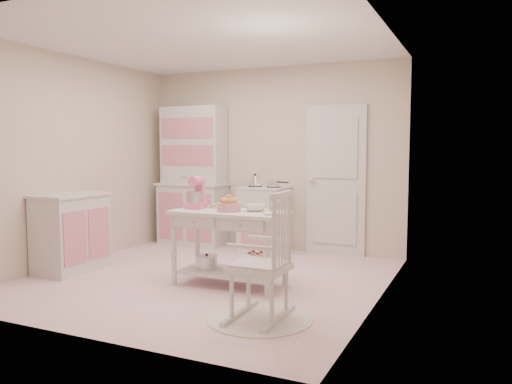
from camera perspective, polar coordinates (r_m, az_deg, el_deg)
room_shell at (r=5.49m, az=-5.85°, el=7.03°), size 3.84×3.84×2.62m
door at (r=6.87m, az=9.10°, el=1.34°), size 0.82×0.05×2.04m
hutch at (r=7.54m, az=-7.29°, el=1.83°), size 1.06×0.50×2.08m
stove at (r=7.00m, az=0.94°, el=-3.15°), size 0.62×0.57×0.92m
base_cabinet at (r=6.29m, az=-20.41°, el=-4.39°), size 0.54×0.84×0.92m
lace_rug at (r=4.40m, az=0.41°, el=-14.19°), size 0.92×0.92×0.01m
rocking_chair at (r=4.25m, az=0.41°, el=-7.25°), size 0.49×0.73×1.10m
work_table at (r=5.30m, az=-3.04°, el=-6.44°), size 1.20×0.60×0.80m
stand_mixer at (r=5.45m, az=-6.89°, el=-0.11°), size 0.24×0.30×0.34m
cookie_tray at (r=5.47m, az=-3.57°, el=-1.77°), size 0.34×0.24×0.02m
bread_basket at (r=5.18m, az=-3.12°, el=-1.73°), size 0.25×0.25×0.09m
mixing_bowl at (r=5.19m, az=-0.10°, el=-1.81°), size 0.23×0.23×0.07m
metal_pitcher at (r=5.19m, az=2.07°, el=-1.27°), size 0.10×0.10×0.17m
recipe_book at (r=4.94m, az=0.93°, el=-2.47°), size 0.24×0.25×0.02m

